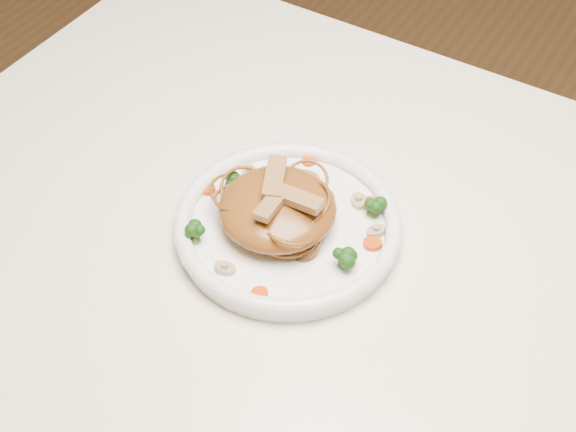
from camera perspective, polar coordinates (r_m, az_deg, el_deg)
The scene contains 19 objects.
table at distance 0.99m, azimuth 5.09°, elevation -6.89°, with size 1.20×0.80×0.75m.
plate at distance 0.93m, azimuth 0.00°, elevation -0.92°, with size 0.26×0.26×0.02m, color white.
noodle_mound at distance 0.91m, azimuth -0.75°, elevation 0.54°, with size 0.13×0.13×0.04m, color brown.
chicken_a at distance 0.88m, azimuth 0.51°, elevation 1.28°, with size 0.06×0.02×0.01m, color #AD7B51.
chicken_b at distance 0.91m, azimuth -0.95°, elevation 2.72°, with size 0.07×0.02×0.01m, color #AD7B51.
chicken_c at distance 0.88m, azimuth -1.06°, elevation 0.97°, with size 0.06×0.02×0.01m, color #AD7B51.
broccoli_0 at distance 0.93m, azimuth 6.02°, elevation 0.69°, with size 0.02×0.02×0.03m, color #1A470E, non-canonical shape.
broccoli_1 at distance 0.95m, azimuth -3.74°, elevation 2.40°, with size 0.03×0.03×0.03m, color #1A470E, non-canonical shape.
broccoli_2 at distance 0.90m, azimuth -6.64°, elevation -1.10°, with size 0.03×0.03×0.03m, color #1A470E, non-canonical shape.
broccoli_3 at distance 0.88m, azimuth 4.02°, elevation -2.84°, with size 0.03×0.03×0.03m, color #1A470E, non-canonical shape.
carrot_0 at distance 0.95m, azimuth 5.70°, elevation 0.90°, with size 0.02×0.02×0.01m, color #BF3E07.
carrot_1 at distance 0.96m, azimuth -5.64°, elevation 1.89°, with size 0.02×0.02×0.01m, color #BF3E07.
carrot_2 at distance 0.91m, azimuth 5.97°, elevation -1.92°, with size 0.02×0.02×0.01m, color #BF3E07.
carrot_3 at distance 1.00m, azimuth 1.49°, elevation 3.91°, with size 0.02×0.02×0.01m, color #BF3E07.
carrot_4 at distance 0.86m, azimuth -2.02°, elevation -5.47°, with size 0.02×0.02×0.01m, color #BF3E07.
mushroom_0 at distance 0.88m, azimuth -4.45°, elevation -3.68°, with size 0.02×0.02×0.01m, color tan.
mushroom_1 at distance 0.92m, azimuth 6.21°, elevation -1.07°, with size 0.02×0.02×0.01m, color tan.
mushroom_2 at distance 0.98m, azimuth -2.77°, elevation 3.13°, with size 0.02×0.02×0.01m, color tan.
mushroom_3 at distance 0.95m, azimuth 4.98°, elevation 1.06°, with size 0.02×0.02×0.01m, color tan.
Camera 1 is at (0.23, -0.54, 1.45)m, focal length 50.57 mm.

